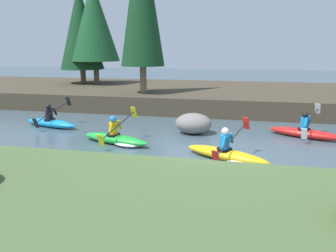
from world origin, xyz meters
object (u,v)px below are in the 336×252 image
object	(u,v)px
kayaker_middle	(229,154)
kayaker_trailing	(117,139)
kayaker_far_back	(51,122)
boulder_midstream	(193,123)
kayaker_lead	(306,132)

from	to	relation	value
kayaker_middle	kayaker_trailing	bearing A→B (deg)	-168.15
kayaker_trailing	kayaker_far_back	world-z (taller)	same
kayaker_far_back	kayaker_trailing	bearing A→B (deg)	-11.72
boulder_midstream	kayaker_far_back	bearing A→B (deg)	-178.09
kayaker_middle	kayaker_lead	bearing A→B (deg)	75.37
kayaker_trailing	boulder_midstream	world-z (taller)	kayaker_trailing
kayaker_middle	boulder_midstream	distance (m)	3.37
kayaker_far_back	boulder_midstream	bearing A→B (deg)	16.60
kayaker_lead	kayaker_far_back	size ratio (longest dim) A/B	0.98
kayaker_lead	kayaker_middle	xyz separation A→B (m)	(-2.75, -3.26, -0.02)
kayaker_far_back	boulder_midstream	xyz separation A→B (m)	(6.16, 0.21, 0.19)
boulder_midstream	kayaker_lead	bearing A→B (deg)	3.40
kayaker_middle	boulder_midstream	world-z (taller)	kayaker_middle
kayaker_lead	kayaker_trailing	xyz separation A→B (m)	(-6.69, -2.31, -0.02)
kayaker_middle	boulder_midstream	size ratio (longest dim) A/B	1.86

